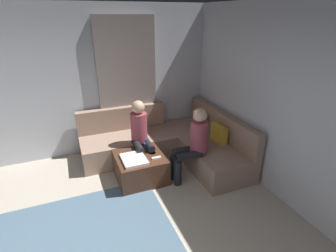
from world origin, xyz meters
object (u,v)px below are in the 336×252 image
at_px(ottoman, 140,167).
at_px(person_on_couch_side, 141,133).
at_px(coffee_mug, 146,145).
at_px(person_on_couch_back, 193,142).
at_px(sectional_couch, 171,143).
at_px(game_remote, 156,158).

bearing_deg(ottoman, person_on_couch_side, 158.58).
height_order(ottoman, person_on_couch_side, person_on_couch_side).
height_order(coffee_mug, person_on_couch_side, person_on_couch_side).
distance_m(coffee_mug, person_on_couch_back, 0.83).
xyz_separation_m(sectional_couch, ottoman, (0.47, -0.75, -0.07)).
bearing_deg(coffee_mug, person_on_couch_back, 50.39).
height_order(sectional_couch, ottoman, sectional_couch).
bearing_deg(ottoman, coffee_mug, 140.71).
xyz_separation_m(sectional_couch, game_remote, (0.65, -0.53, 0.15)).
distance_m(ottoman, person_on_couch_side, 0.57).
relative_size(game_remote, person_on_couch_back, 0.12).
height_order(ottoman, game_remote, game_remote).
bearing_deg(game_remote, coffee_mug, -174.29).
bearing_deg(game_remote, person_on_couch_side, -169.49).
bearing_deg(person_on_couch_side, sectional_couch, -166.59).
bearing_deg(sectional_couch, coffee_mug, -66.11).
bearing_deg(game_remote, sectional_couch, 141.04).
xyz_separation_m(sectional_couch, person_on_couch_side, (0.15, -0.62, 0.38)).
bearing_deg(coffee_mug, sectional_couch, 113.89).
height_order(coffee_mug, game_remote, coffee_mug).
relative_size(sectional_couch, person_on_couch_side, 2.12).
xyz_separation_m(ottoman, game_remote, (0.18, 0.22, 0.22)).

